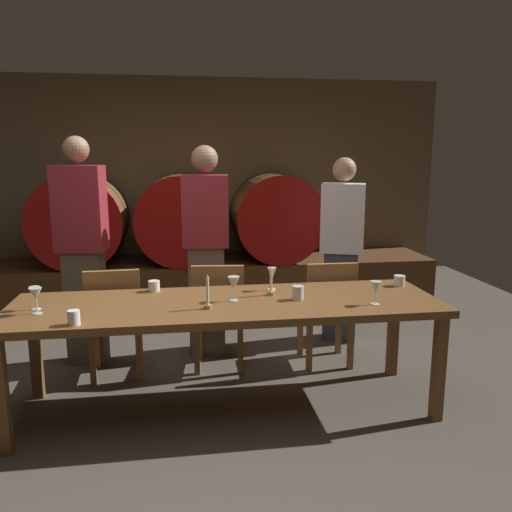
{
  "coord_description": "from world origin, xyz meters",
  "views": [
    {
      "loc": [
        0.0,
        -3.18,
        1.71
      ],
      "look_at": [
        0.49,
        0.07,
        1.05
      ],
      "focal_mm": 35.89,
      "sensor_mm": 36.0,
      "label": 1
    }
  ],
  "objects_px": {
    "chair_right": "(327,308)",
    "guest_left": "(82,250)",
    "chair_left": "(114,318)",
    "cup_center_right": "(297,293)",
    "wine_barrel_center": "(180,218)",
    "guest_center": "(206,249)",
    "candle_right": "(270,287)",
    "cup_far_left": "(73,318)",
    "dining_table": "(227,311)",
    "wine_glass_left": "(35,294)",
    "cup_far_right": "(399,281)",
    "candle_left": "(207,299)",
    "wine_glass_center": "(233,284)",
    "guest_right": "(341,249)",
    "wine_glass_far_left": "(34,293)",
    "wine_barrel_left": "(81,220)",
    "chair_center": "(218,311)",
    "wine_glass_right": "(271,274)",
    "cup_center_left": "(154,286)",
    "wine_glass_far_right": "(375,288)",
    "wine_barrel_right": "(274,216)"
  },
  "relations": [
    {
      "from": "guest_left",
      "to": "wine_glass_center",
      "type": "xyz_separation_m",
      "value": [
        1.12,
        -0.96,
        -0.08
      ]
    },
    {
      "from": "chair_center",
      "to": "wine_glass_far_left",
      "type": "xyz_separation_m",
      "value": [
        -1.19,
        -0.65,
        0.38
      ]
    },
    {
      "from": "cup_center_left",
      "to": "chair_left",
      "type": "bearing_deg",
      "value": 139.08
    },
    {
      "from": "guest_right",
      "to": "wine_glass_center",
      "type": "relative_size",
      "value": 10.19
    },
    {
      "from": "wine_glass_right",
      "to": "chair_left",
      "type": "bearing_deg",
      "value": 162.76
    },
    {
      "from": "guest_left",
      "to": "candle_left",
      "type": "xyz_separation_m",
      "value": [
        0.94,
        -1.11,
        -0.13
      ]
    },
    {
      "from": "chair_left",
      "to": "cup_far_right",
      "type": "height_order",
      "value": "chair_left"
    },
    {
      "from": "cup_center_right",
      "to": "candle_right",
      "type": "bearing_deg",
      "value": 139.04
    },
    {
      "from": "wine_glass_center",
      "to": "cup_far_right",
      "type": "bearing_deg",
      "value": 9.48
    },
    {
      "from": "wine_glass_right",
      "to": "cup_center_left",
      "type": "bearing_deg",
      "value": 174.46
    },
    {
      "from": "guest_right",
      "to": "wine_glass_center",
      "type": "distance_m",
      "value": 1.62
    },
    {
      "from": "guest_right",
      "to": "wine_barrel_right",
      "type": "bearing_deg",
      "value": -51.44
    },
    {
      "from": "candle_left",
      "to": "wine_glass_far_left",
      "type": "distance_m",
      "value": 1.07
    },
    {
      "from": "candle_right",
      "to": "wine_glass_center",
      "type": "height_order",
      "value": "candle_right"
    },
    {
      "from": "guest_center",
      "to": "candle_right",
      "type": "bearing_deg",
      "value": 118.16
    },
    {
      "from": "candle_left",
      "to": "cup_far_left",
      "type": "relative_size",
      "value": 2.62
    },
    {
      "from": "wine_glass_left",
      "to": "wine_glass_far_right",
      "type": "bearing_deg",
      "value": -3.16
    },
    {
      "from": "candle_left",
      "to": "wine_glass_right",
      "type": "xyz_separation_m",
      "value": [
        0.48,
        0.39,
        0.05
      ]
    },
    {
      "from": "candle_right",
      "to": "cup_far_left",
      "type": "bearing_deg",
      "value": -159.61
    },
    {
      "from": "wine_barrel_left",
      "to": "wine_glass_center",
      "type": "distance_m",
      "value": 2.78
    },
    {
      "from": "chair_right",
      "to": "cup_center_right",
      "type": "xyz_separation_m",
      "value": [
        -0.4,
        -0.63,
        0.31
      ]
    },
    {
      "from": "guest_right",
      "to": "wine_glass_far_left",
      "type": "relative_size",
      "value": 11.44
    },
    {
      "from": "guest_right",
      "to": "candle_right",
      "type": "relative_size",
      "value": 8.21
    },
    {
      "from": "chair_center",
      "to": "candle_right",
      "type": "bearing_deg",
      "value": 126.97
    },
    {
      "from": "dining_table",
      "to": "wine_glass_left",
      "type": "height_order",
      "value": "wine_glass_left"
    },
    {
      "from": "cup_center_left",
      "to": "wine_glass_center",
      "type": "bearing_deg",
      "value": -31.02
    },
    {
      "from": "guest_right",
      "to": "cup_far_right",
      "type": "xyz_separation_m",
      "value": [
        0.13,
        -0.97,
        -0.07
      ]
    },
    {
      "from": "wine_barrel_center",
      "to": "guest_center",
      "type": "xyz_separation_m",
      "value": [
        0.21,
        -1.4,
        -0.1
      ]
    },
    {
      "from": "wine_glass_far_left",
      "to": "cup_far_right",
      "type": "relative_size",
      "value": 1.82
    },
    {
      "from": "cup_far_right",
      "to": "candle_left",
      "type": "bearing_deg",
      "value": -165.88
    },
    {
      "from": "wine_barrel_left",
      "to": "guest_center",
      "type": "xyz_separation_m",
      "value": [
        1.26,
        -1.4,
        -0.1
      ]
    },
    {
      "from": "wine_barrel_center",
      "to": "wine_glass_center",
      "type": "bearing_deg",
      "value": -82.23
    },
    {
      "from": "cup_center_right",
      "to": "guest_right",
      "type": "bearing_deg",
      "value": 60.27
    },
    {
      "from": "chair_right",
      "to": "guest_left",
      "type": "distance_m",
      "value": 2.03
    },
    {
      "from": "chair_left",
      "to": "cup_center_right",
      "type": "xyz_separation_m",
      "value": [
        1.27,
        -0.63,
        0.31
      ]
    },
    {
      "from": "wine_barrel_right",
      "to": "chair_right",
      "type": "height_order",
      "value": "wine_barrel_right"
    },
    {
      "from": "wine_barrel_left",
      "to": "cup_center_right",
      "type": "xyz_separation_m",
      "value": [
        1.8,
        -2.45,
        -0.22
      ]
    },
    {
      "from": "wine_barrel_right",
      "to": "cup_center_right",
      "type": "distance_m",
      "value": 2.48
    },
    {
      "from": "dining_table",
      "to": "wine_glass_left",
      "type": "relative_size",
      "value": 17.44
    },
    {
      "from": "chair_right",
      "to": "wine_barrel_right",
      "type": "bearing_deg",
      "value": -85.56
    },
    {
      "from": "wine_barrel_right",
      "to": "cup_center_right",
      "type": "bearing_deg",
      "value": -96.89
    },
    {
      "from": "wine_barrel_left",
      "to": "wine_glass_center",
      "type": "relative_size",
      "value": 5.78
    },
    {
      "from": "wine_glass_far_right",
      "to": "cup_center_right",
      "type": "height_order",
      "value": "wine_glass_far_right"
    },
    {
      "from": "chair_left",
      "to": "chair_right",
      "type": "relative_size",
      "value": 1.0
    },
    {
      "from": "wine_glass_center",
      "to": "wine_barrel_right",
      "type": "bearing_deg",
      "value": 73.35
    },
    {
      "from": "guest_right",
      "to": "wine_glass_right",
      "type": "xyz_separation_m",
      "value": [
        -0.82,
        -0.94,
        0.01
      ]
    },
    {
      "from": "chair_center",
      "to": "cup_center_right",
      "type": "xyz_separation_m",
      "value": [
        0.48,
        -0.68,
        0.31
      ]
    },
    {
      "from": "guest_left",
      "to": "candle_right",
      "type": "distance_m",
      "value": 1.64
    },
    {
      "from": "guest_center",
      "to": "candle_right",
      "type": "relative_size",
      "value": 8.69
    },
    {
      "from": "candle_right",
      "to": "wine_glass_left",
      "type": "bearing_deg",
      "value": -172.27
    }
  ]
}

